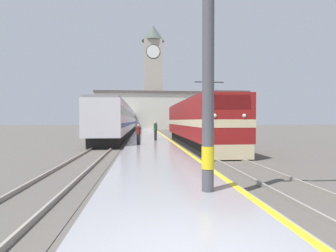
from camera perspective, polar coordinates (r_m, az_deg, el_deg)
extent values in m
plane|color=#514C47|center=(33.74, -4.31, -2.49)|extent=(200.00, 200.00, 0.00)
cube|color=gray|center=(28.74, -4.08, -2.85)|extent=(4.06, 140.00, 0.29)
cube|color=yellow|center=(28.85, -0.34, -2.54)|extent=(0.20, 140.00, 0.00)
cube|color=#514C47|center=(29.11, 3.47, -3.06)|extent=(2.84, 140.00, 0.02)
cube|color=gray|center=(29.00, 2.07, -2.92)|extent=(0.07, 140.00, 0.14)
cube|color=gray|center=(29.23, 4.86, -2.89)|extent=(0.07, 140.00, 0.14)
cube|color=#514C47|center=(28.90, -11.61, -3.12)|extent=(2.83, 140.00, 0.02)
cube|color=gray|center=(28.98, -13.03, -2.95)|extent=(0.07, 140.00, 0.14)
cube|color=gray|center=(28.83, -10.19, -2.96)|extent=(0.07, 140.00, 0.14)
cube|color=black|center=(22.47, 6.19, -3.21)|extent=(2.46, 15.64, 0.90)
cube|color=maroon|center=(22.41, 6.20, 1.51)|extent=(2.90, 17.00, 2.80)
cube|color=beige|center=(22.41, 6.20, 0.79)|extent=(2.92, 17.02, 0.44)
cube|color=beige|center=(14.43, 13.03, -5.53)|extent=(2.75, 0.30, 0.81)
cube|color=black|center=(14.28, 13.20, 5.06)|extent=(2.32, 0.12, 0.80)
sphere|color=white|center=(13.97, 10.14, 2.24)|extent=(0.20, 0.20, 0.20)
sphere|color=white|center=(14.49, 16.23, 2.18)|extent=(0.20, 0.20, 0.20)
cube|color=#4C4C51|center=(22.46, 6.21, 5.23)|extent=(2.61, 16.15, 0.12)
cylinder|color=#333333|center=(18.05, 9.24, 7.99)|extent=(0.06, 0.63, 1.03)
cylinder|color=#333333|center=(18.73, 8.69, 7.75)|extent=(0.06, 0.63, 1.03)
cube|color=#262626|center=(18.45, 8.97, 9.41)|extent=(2.03, 0.08, 0.06)
cube|color=black|center=(43.27, -9.62, -1.09)|extent=(2.46, 46.06, 0.90)
cube|color=silver|center=(43.24, -9.63, 1.45)|extent=(2.90, 47.98, 2.94)
cube|color=black|center=(43.24, -9.63, 2.23)|extent=(2.92, 47.02, 0.64)
cube|color=navy|center=(43.24, -9.63, 0.67)|extent=(2.92, 47.02, 0.36)
cube|color=gray|center=(43.27, -9.64, 3.53)|extent=(2.67, 47.98, 0.20)
cylinder|color=#4C4C51|center=(7.32, 8.75, 16.52)|extent=(0.32, 0.32, 7.65)
cylinder|color=yellow|center=(7.13, 8.67, -6.82)|extent=(0.34, 0.34, 0.60)
cylinder|color=#23232D|center=(24.95, -2.74, -2.14)|extent=(0.26, 0.26, 0.87)
cylinder|color=#234C33|center=(24.92, -2.74, -0.31)|extent=(0.34, 0.34, 0.72)
sphere|color=tan|center=(24.91, -2.74, 0.79)|extent=(0.23, 0.23, 0.23)
cylinder|color=#23232D|center=(20.69, -6.46, -2.99)|extent=(0.26, 0.26, 0.76)
cylinder|color=maroon|center=(20.65, -6.47, -1.07)|extent=(0.34, 0.34, 0.63)
sphere|color=tan|center=(20.64, -6.47, 0.09)|extent=(0.20, 0.20, 0.20)
cube|color=#ADA393|center=(73.03, -3.31, 8.91)|extent=(4.93, 4.93, 23.92)
cylinder|color=black|center=(72.24, -3.23, 15.88)|extent=(3.75, 0.06, 3.75)
cylinder|color=white|center=(72.21, -3.23, 15.89)|extent=(3.45, 0.10, 3.45)
cone|color=#47514C|center=(76.23, -3.32, 19.53)|extent=(6.16, 6.16, 4.44)
cube|color=beige|center=(64.68, -2.60, 3.12)|extent=(28.57, 6.26, 8.65)
cube|color=#564C47|center=(65.00, -2.60, 7.15)|extent=(29.17, 6.86, 0.50)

